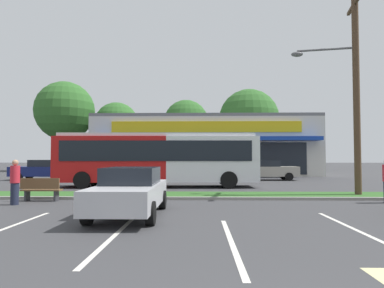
{
  "coord_description": "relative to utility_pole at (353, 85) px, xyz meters",
  "views": [
    {
      "loc": [
        -0.75,
        -1.79,
        1.79
      ],
      "look_at": [
        -1.16,
        18.1,
        2.59
      ],
      "focal_mm": 31.95,
      "sensor_mm": 36.0,
      "label": 1
    }
  ],
  "objects": [
    {
      "name": "grass_median",
      "position": [
        -6.34,
        0.04,
        -5.05
      ],
      "size": [
        56.0,
        2.2,
        0.12
      ],
      "primitive_type": "cube",
      "color": "#2D5B23",
      "rests_on": "ground_plane"
    },
    {
      "name": "curb_lip",
      "position": [
        -6.34,
        -1.18,
        -5.05
      ],
      "size": [
        56.0,
        0.24,
        0.12
      ],
      "primitive_type": "cube",
      "color": "gray",
      "rests_on": "ground_plane"
    },
    {
      "name": "parking_stripe_0",
      "position": [
        -11.99,
        -7.14,
        -5.11
      ],
      "size": [
        0.12,
        4.8,
        0.01
      ],
      "primitive_type": "cube",
      "color": "silver",
      "rests_on": "ground_plane"
    },
    {
      "name": "parking_stripe_1",
      "position": [
        -9.03,
        -7.95,
        -5.11
      ],
      "size": [
        0.12,
        4.8,
        0.01
      ],
      "primitive_type": "cube",
      "color": "silver",
      "rests_on": "ground_plane"
    },
    {
      "name": "parking_stripe_2",
      "position": [
        -6.41,
        -8.4,
        -5.11
      ],
      "size": [
        0.12,
        4.8,
        0.01
      ],
      "primitive_type": "cube",
      "color": "silver",
      "rests_on": "ground_plane"
    },
    {
      "name": "parking_stripe_3",
      "position": [
        -3.21,
        -7.04,
        -5.11
      ],
      "size": [
        0.12,
        4.8,
        0.01
      ],
      "primitive_type": "cube",
      "color": "silver",
      "rests_on": "ground_plane"
    },
    {
      "name": "storefront_building",
      "position": [
        -6.44,
        21.99,
        -2.11
      ],
      "size": [
        22.19,
        13.24,
        6.0
      ],
      "color": "beige",
      "rests_on": "ground_plane"
    },
    {
      "name": "tree_far_left",
      "position": [
        -25.5,
        30.38,
        3.08
      ],
      "size": [
        8.0,
        8.0,
        12.2
      ],
      "color": "#473323",
      "rests_on": "ground_plane"
    },
    {
      "name": "tree_left",
      "position": [
        -18.45,
        30.77,
        1.24
      ],
      "size": [
        6.04,
        6.04,
        9.39
      ],
      "color": "#473323",
      "rests_on": "ground_plane"
    },
    {
      "name": "tree_mid_left",
      "position": [
        -8.91,
        31.84,
        1.63
      ],
      "size": [
        6.24,
        6.24,
        9.88
      ],
      "color": "#473323",
      "rests_on": "ground_plane"
    },
    {
      "name": "tree_mid",
      "position": [
        -0.44,
        29.73,
        1.83
      ],
      "size": [
        7.93,
        7.93,
        10.92
      ],
      "color": "#473323",
      "rests_on": "ground_plane"
    },
    {
      "name": "utility_pole",
      "position": [
        0.0,
        0.0,
        0.0
      ],
      "size": [
        3.12,
        2.39,
        9.54
      ],
      "color": "#4C3826",
      "rests_on": "ground_plane"
    },
    {
      "name": "city_bus",
      "position": [
        -9.63,
        5.12,
        -3.35
      ],
      "size": [
        12.19,
        2.93,
        3.25
      ],
      "rotation": [
        0.0,
        0.0,
        0.03
      ],
      "color": "#B71414",
      "rests_on": "ground_plane"
    },
    {
      "name": "bus_stop_bench",
      "position": [
        -13.6,
        -1.79,
        -4.61
      ],
      "size": [
        1.6,
        0.45,
        0.95
      ],
      "rotation": [
        0.0,
        0.0,
        3.14
      ],
      "color": "brown",
      "rests_on": "ground_plane"
    },
    {
      "name": "car_0",
      "position": [
        -19.58,
        11.27,
        -4.3
      ],
      "size": [
        4.69,
        1.95,
        1.61
      ],
      "rotation": [
        0.0,
        0.0,
        3.14
      ],
      "color": "navy",
      "rests_on": "ground_plane"
    },
    {
      "name": "car_1",
      "position": [
        -1.61,
        11.61,
        -4.31
      ],
      "size": [
        4.54,
        1.89,
        1.55
      ],
      "color": "#9E998C",
      "rests_on": "ground_plane"
    },
    {
      "name": "car_3",
      "position": [
        -7.34,
        11.22,
        -4.33
      ],
      "size": [
        4.61,
        1.95,
        1.52
      ],
      "color": "silver",
      "rests_on": "ground_plane"
    },
    {
      "name": "car_4",
      "position": [
        -9.21,
        -5.2,
        -4.35
      ],
      "size": [
        1.91,
        4.68,
        1.48
      ],
      "rotation": [
        0.0,
        0.0,
        -1.57
      ],
      "color": "#B7B7BC",
      "rests_on": "ground_plane"
    },
    {
      "name": "pedestrian_by_pole",
      "position": [
        -14.09,
        -2.89,
        -4.25
      ],
      "size": [
        0.35,
        0.35,
        1.71
      ],
      "rotation": [
        0.0,
        0.0,
        4.32
      ],
      "color": "#1E2338",
      "rests_on": "ground_plane"
    }
  ]
}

